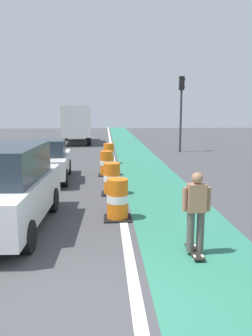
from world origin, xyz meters
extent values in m
plane|color=#424244|center=(0.00, 0.00, 0.00)|extent=(100.00, 100.00, 0.00)
cube|color=#2D755B|center=(2.40, 12.00, 0.00)|extent=(2.50, 80.00, 0.01)
cube|color=silver|center=(0.90, 12.00, 0.01)|extent=(0.20, 80.00, 0.01)
cube|color=black|center=(2.22, 1.71, 0.07)|extent=(0.23, 0.80, 0.02)
cylinder|color=silver|center=(2.30, 1.45, 0.06)|extent=(0.04, 0.11, 0.11)
cylinder|color=silver|center=(2.15, 1.45, 0.06)|extent=(0.04, 0.11, 0.11)
cylinder|color=silver|center=(2.30, 1.97, 0.06)|extent=(0.04, 0.11, 0.11)
cylinder|color=silver|center=(2.14, 1.97, 0.06)|extent=(0.04, 0.11, 0.11)
cylinder|color=#514C47|center=(2.32, 1.71, 0.49)|extent=(0.15, 0.15, 0.82)
cylinder|color=#514C47|center=(2.12, 1.71, 0.49)|extent=(0.15, 0.15, 0.82)
cube|color=#9E7051|center=(2.22, 1.71, 1.18)|extent=(0.36, 0.22, 0.56)
cylinder|color=#9E7051|center=(2.46, 1.71, 1.15)|extent=(0.09, 0.09, 0.48)
cylinder|color=#9E7051|center=(1.98, 1.70, 1.15)|extent=(0.09, 0.09, 0.48)
sphere|color=#9E7051|center=(2.22, 1.71, 1.58)|extent=(0.22, 0.22, 0.22)
cube|color=silver|center=(-1.95, 3.47, 0.79)|extent=(1.98, 4.65, 0.90)
cube|color=#232D38|center=(-1.95, 3.47, 1.64)|extent=(1.70, 2.90, 0.80)
cylinder|color=black|center=(-1.09, 4.87, 0.34)|extent=(0.30, 0.69, 0.68)
cylinder|color=black|center=(-1.18, 2.02, 0.34)|extent=(0.30, 0.69, 0.68)
cube|color=silver|center=(-2.02, 9.31, 0.70)|extent=(2.05, 4.19, 0.72)
cube|color=#232D38|center=(-2.01, 9.06, 1.38)|extent=(1.71, 1.81, 0.64)
cylinder|color=black|center=(-2.91, 10.53, 0.34)|extent=(0.32, 0.69, 0.68)
cylinder|color=black|center=(-1.27, 10.62, 0.34)|extent=(0.32, 0.69, 0.68)
cylinder|color=black|center=(-2.78, 8.00, 0.34)|extent=(0.32, 0.69, 0.68)
cylinder|color=black|center=(-1.14, 8.08, 0.34)|extent=(0.32, 0.69, 0.68)
cylinder|color=orange|center=(0.75, 4.07, 0.25)|extent=(0.56, 0.56, 0.42)
cylinder|color=white|center=(0.75, 4.07, 0.57)|extent=(0.57, 0.57, 0.21)
cylinder|color=orange|center=(0.75, 4.07, 0.88)|extent=(0.56, 0.56, 0.42)
cube|color=black|center=(0.75, 4.07, 0.02)|extent=(0.73, 0.73, 0.04)
cylinder|color=orange|center=(0.66, 6.79, 0.25)|extent=(0.56, 0.56, 0.42)
cylinder|color=white|center=(0.66, 6.79, 0.57)|extent=(0.57, 0.57, 0.21)
cylinder|color=orange|center=(0.66, 6.79, 0.88)|extent=(0.56, 0.56, 0.42)
cube|color=black|center=(0.66, 6.79, 0.02)|extent=(0.73, 0.73, 0.04)
cylinder|color=orange|center=(0.49, 10.24, 0.25)|extent=(0.56, 0.56, 0.42)
cylinder|color=white|center=(0.49, 10.24, 0.57)|extent=(0.57, 0.57, 0.21)
cylinder|color=orange|center=(0.49, 10.24, 0.88)|extent=(0.56, 0.56, 0.42)
cube|color=black|center=(0.49, 10.24, 0.02)|extent=(0.73, 0.73, 0.04)
cylinder|color=orange|center=(0.62, 13.62, 0.25)|extent=(0.56, 0.56, 0.42)
cylinder|color=white|center=(0.62, 13.62, 0.57)|extent=(0.57, 0.57, 0.21)
cylinder|color=orange|center=(0.62, 13.62, 0.88)|extent=(0.56, 0.56, 0.42)
cube|color=black|center=(0.62, 13.62, 0.02)|extent=(0.73, 0.73, 0.04)
cube|color=silver|center=(-2.04, 24.61, 1.98)|extent=(2.73, 5.76, 2.50)
cube|color=silver|center=(-2.34, 28.45, 1.53)|extent=(2.34, 2.06, 2.10)
cylinder|color=black|center=(-3.35, 28.17, 0.48)|extent=(0.37, 0.98, 0.96)
cylinder|color=black|center=(-1.30, 28.33, 0.48)|extent=(0.37, 0.98, 0.96)
cylinder|color=black|center=(-2.96, 23.13, 0.48)|extent=(0.37, 0.98, 0.96)
cylinder|color=black|center=(-0.91, 23.29, 0.48)|extent=(0.37, 0.98, 0.96)
cylinder|color=#2D2D2D|center=(5.60, 18.44, 2.10)|extent=(0.14, 0.14, 4.20)
cube|color=black|center=(5.60, 18.44, 4.65)|extent=(0.32, 0.32, 0.90)
sphere|color=red|center=(5.77, 18.44, 4.91)|extent=(0.16, 0.16, 0.16)
sphere|color=green|center=(5.77, 18.44, 4.39)|extent=(0.16, 0.16, 0.16)
camera|label=1|loc=(0.45, -4.63, 2.88)|focal=36.22mm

